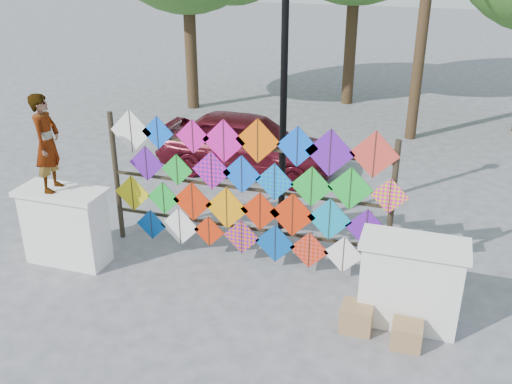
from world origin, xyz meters
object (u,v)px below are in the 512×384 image
lamppost (284,83)px  kite_rack (250,192)px  vendor_woman (47,143)px  sedan (247,143)px

lamppost → kite_rack: bearing=-98.0°
vendor_woman → sedan: 5.10m
vendor_woman → sedan: vendor_woman is taller
kite_rack → vendor_woman: (-2.93, -0.93, 0.81)m
vendor_woman → sedan: (1.63, 4.63, -1.36)m
kite_rack → lamppost: lamppost is taller
lamppost → sedan: bearing=121.2°
kite_rack → lamppost: 1.94m
vendor_woman → sedan: bearing=-29.6°
kite_rack → vendor_woman: bearing=-162.4°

